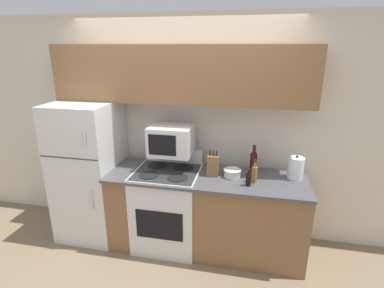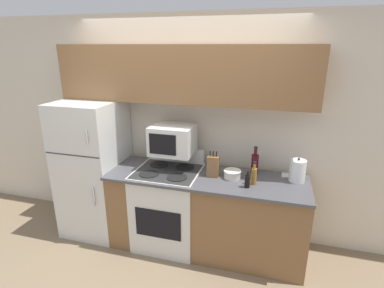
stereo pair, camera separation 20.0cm
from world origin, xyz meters
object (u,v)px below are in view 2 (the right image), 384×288
at_px(bowl, 232,174).
at_px(microwave, 173,140).
at_px(refrigerator, 94,168).
at_px(kettle, 297,171).
at_px(stove, 169,206).
at_px(bottle_wine_red, 255,163).
at_px(knife_block, 213,166).
at_px(bottle_soy_sauce, 247,181).
at_px(bottle_vinegar, 254,175).

bearing_deg(bowl, microwave, 172.29).
bearing_deg(refrigerator, bowl, -0.74).
height_order(bowl, kettle, kettle).
relative_size(stove, kettle, 4.24).
bearing_deg(kettle, bottle_wine_red, 168.66).
height_order(microwave, kettle, microwave).
xyz_separation_m(knife_block, kettle, (0.84, 0.11, 0.00)).
xyz_separation_m(bowl, kettle, (0.64, 0.10, 0.07)).
bearing_deg(bottle_wine_red, stove, -166.57).
xyz_separation_m(stove, knife_block, (0.50, 0.02, 0.54)).
distance_m(knife_block, bottle_soy_sauce, 0.41).
height_order(bottle_wine_red, kettle, bottle_wine_red).
relative_size(microwave, bottle_vinegar, 1.92).
relative_size(bottle_vinegar, kettle, 0.95).
bearing_deg(kettle, bottle_vinegar, -155.13).
distance_m(bottle_soy_sauce, bottle_vinegar, 0.11).
distance_m(bowl, kettle, 0.65).
distance_m(microwave, bowl, 0.75).
xyz_separation_m(microwave, knife_block, (0.48, -0.10, -0.22)).
xyz_separation_m(knife_block, bowl, (0.20, 0.00, -0.07)).
bearing_deg(knife_block, bottle_vinegar, -10.99).
xyz_separation_m(knife_block, bottle_vinegar, (0.43, -0.08, -0.02)).
bearing_deg(stove, microwave, 79.06).
xyz_separation_m(bottle_soy_sauce, kettle, (0.47, 0.28, 0.04)).
bearing_deg(bowl, kettle, 9.29).
distance_m(bottle_wine_red, bottle_soy_sauce, 0.37).
relative_size(knife_block, kettle, 1.13).
distance_m(bottle_wine_red, bottle_vinegar, 0.28).
bearing_deg(knife_block, microwave, 168.54).
bearing_deg(knife_block, bowl, 1.29).
distance_m(bottle_vinegar, kettle, 0.46).
xyz_separation_m(bottle_wine_red, kettle, (0.43, -0.09, -0.00)).
distance_m(microwave, bottle_wine_red, 0.92).
relative_size(stove, knife_block, 3.77).
bearing_deg(stove, bottle_wine_red, 13.43).
relative_size(refrigerator, bottle_vinegar, 6.74).
bearing_deg(bottle_wine_red, bottle_soy_sauce, -96.03).
bearing_deg(knife_block, kettle, 7.38).
xyz_separation_m(stove, kettle, (1.35, 0.13, 0.54)).
xyz_separation_m(stove, bowl, (0.71, 0.03, 0.47)).
relative_size(bowl, kettle, 0.73).
bearing_deg(bottle_wine_red, knife_block, -154.67).
xyz_separation_m(knife_block, bottle_soy_sauce, (0.37, -0.17, -0.04)).
height_order(refrigerator, bottle_wine_red, refrigerator).
bearing_deg(kettle, bowl, -170.71).
relative_size(refrigerator, bowl, 8.85).
distance_m(stove, microwave, 0.77).
relative_size(refrigerator, stove, 1.52).
distance_m(knife_block, bottle_vinegar, 0.44).
relative_size(stove, bottle_soy_sauce, 5.92).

